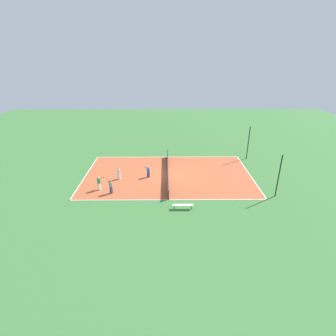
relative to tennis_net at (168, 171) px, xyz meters
name	(u,v)px	position (x,y,z in m)	size (l,w,h in m)	color
ground_plane	(168,175)	(0.00, 0.00, -0.54)	(80.00, 80.00, 0.00)	#3D7538
court_surface	(168,175)	(0.00, 0.00, -0.53)	(11.94, 19.87, 0.02)	#B75633
tennis_net	(168,171)	(0.00, 0.00, 0.00)	(11.74, 0.10, 1.03)	black
bench	(183,205)	(7.56, 1.33, -0.15)	(0.36, 1.94, 0.45)	silver
player_far_green	(99,182)	(3.70, -7.37, 0.36)	(0.98, 0.71, 1.55)	white
player_far_white	(119,173)	(1.13, -5.71, 0.31)	(0.42, 0.42, 1.47)	white
player_baseline_gray	(111,186)	(4.50, -5.97, 0.33)	(0.47, 0.47, 1.51)	navy
player_near_blue	(148,171)	(0.63, -2.34, 0.26)	(0.92, 0.87, 1.39)	navy
tennis_ball_right_alley	(122,165)	(-2.90, -5.97, -0.49)	(0.07, 0.07, 0.07)	#CCE033
tennis_ball_near_net	(213,162)	(-3.73, 6.13, -0.49)	(0.07, 0.07, 0.07)	#CCE033
tennis_ball_far_baseline	(176,162)	(-4.02, 1.12, -0.49)	(0.07, 0.07, 0.07)	#CCE033
tennis_ball_midcourt	(153,166)	(-2.51, -1.97, -0.49)	(0.07, 0.07, 0.07)	#CCE033
fence_post_back_left	(248,143)	(-5.23, 10.97, 1.72)	(0.12, 0.12, 4.54)	black
fence_post_back_right	(279,176)	(5.23, 10.97, 1.72)	(0.12, 0.12, 4.54)	black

